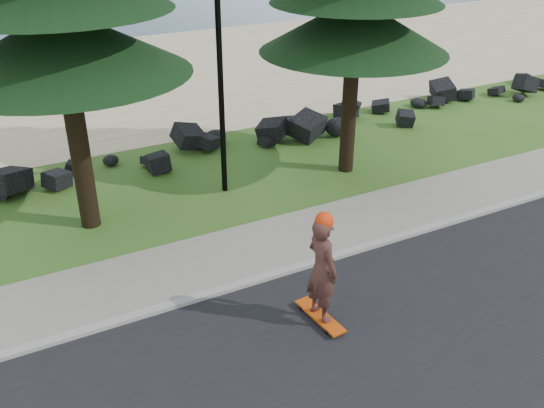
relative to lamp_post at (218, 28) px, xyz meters
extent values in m
plane|color=#3B5C1C|center=(0.00, -3.20, -4.13)|extent=(160.00, 160.00, 0.00)
cube|color=black|center=(0.00, -7.70, -4.12)|extent=(160.00, 7.00, 0.02)
cube|color=#A79F96|center=(0.00, -4.10, -4.08)|extent=(160.00, 0.20, 0.10)
cube|color=gray|center=(0.00, -3.00, -4.09)|extent=(160.00, 2.00, 0.08)
cube|color=tan|center=(0.00, 11.30, -4.13)|extent=(160.00, 15.00, 0.01)
cylinder|color=black|center=(0.00, 0.00, -0.13)|extent=(0.14, 0.14, 8.00)
cube|color=#D4490C|center=(-0.65, -5.73, -4.02)|extent=(0.39, 1.22, 0.04)
imported|color=#502B24|center=(-0.65, -5.73, -3.00)|extent=(0.53, 0.76, 2.00)
sphere|color=#F5370D|center=(-0.65, -5.73, -2.05)|extent=(0.32, 0.32, 0.32)
camera|label=1|loc=(-5.50, -13.08, 2.88)|focal=40.00mm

